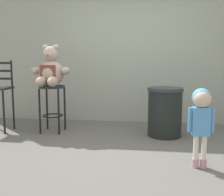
% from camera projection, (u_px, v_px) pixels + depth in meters
% --- Properties ---
extents(ground_plane, '(24.00, 24.00, 0.00)m').
position_uv_depth(ground_plane, '(115.00, 154.00, 3.41)').
color(ground_plane, '#5D5A53').
extents(building_wall, '(6.04, 0.30, 3.12)m').
position_uv_depth(building_wall, '(128.00, 42.00, 5.24)').
color(building_wall, '#989D8B').
rests_on(building_wall, ground_plane).
extents(bar_stool_with_teddy, '(0.43, 0.43, 0.78)m').
position_uv_depth(bar_stool_with_teddy, '(52.00, 98.00, 4.45)').
color(bar_stool_with_teddy, black).
rests_on(bar_stool_with_teddy, ground_plane).
extents(teddy_bear, '(0.64, 0.58, 0.67)m').
position_uv_depth(teddy_bear, '(51.00, 71.00, 4.36)').
color(teddy_bear, tan).
rests_on(teddy_bear, bar_stool_with_teddy).
extents(child_walking, '(0.28, 0.22, 0.88)m').
position_uv_depth(child_walking, '(201.00, 111.00, 2.90)').
color(child_walking, '#CF919C').
rests_on(child_walking, ground_plane).
extents(trash_bin, '(0.56, 0.56, 0.77)m').
position_uv_depth(trash_bin, '(165.00, 112.00, 4.21)').
color(trash_bin, black).
rests_on(trash_bin, ground_plane).
extents(bar_chair_empty, '(0.37, 0.37, 1.20)m').
position_uv_depth(bar_chair_empty, '(0.00, 92.00, 4.50)').
color(bar_chair_empty, black).
rests_on(bar_chair_empty, ground_plane).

